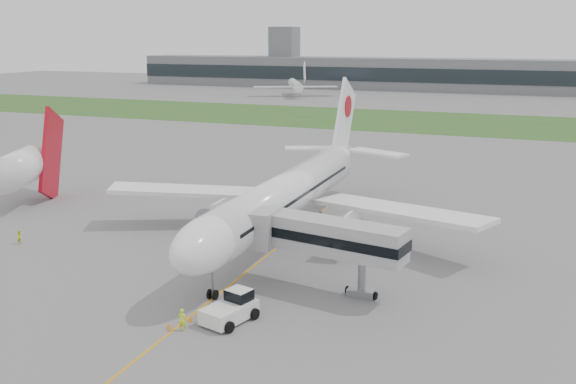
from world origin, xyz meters
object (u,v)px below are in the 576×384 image
at_px(ground_crew_near, 182,320).
at_px(jet_bridge, 320,236).
at_px(pushback_tug, 232,307).
at_px(neighbor_aircraft, 25,166).
at_px(airliner, 290,192).

bearing_deg(ground_crew_near, jet_bridge, -134.84).
relative_size(pushback_tug, ground_crew_near, 2.81).
distance_m(ground_crew_near, neighbor_aircraft, 49.95).
xyz_separation_m(airliner, neighbor_aircraft, (-40.70, 0.88, 0.06)).
relative_size(pushback_tug, neighbor_aircraft, 0.30).
bearing_deg(neighbor_aircraft, ground_crew_near, -54.66).
bearing_deg(pushback_tug, neighbor_aircraft, 167.37).
bearing_deg(pushback_tug, ground_crew_near, -115.57).
relative_size(airliner, jet_bridge, 3.37).
relative_size(airliner, pushback_tug, 9.95).
distance_m(pushback_tug, neighbor_aircraft, 50.74).
xyz_separation_m(airliner, ground_crew_near, (0.74, -26.61, -4.69)).
height_order(ground_crew_near, neighbor_aircraft, neighbor_aircraft).
distance_m(airliner, pushback_tug, 24.01).
xyz_separation_m(pushback_tug, neighbor_aircraft, (-44.37, 24.18, 4.58)).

